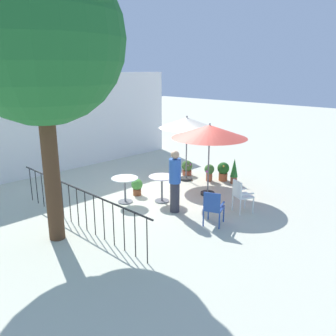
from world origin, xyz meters
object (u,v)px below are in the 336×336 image
patio_chair_0 (241,194)px  potted_plant_4 (234,170)px  standing_person (175,181)px  cafe_table_0 (162,184)px  cafe_table_1 (125,185)px  patio_chair_1 (213,206)px  potted_plant_0 (137,186)px  potted_plant_3 (209,171)px  shade_tree (41,38)px  potted_plant_2 (187,167)px  patio_umbrella_0 (187,123)px  potted_plant_1 (223,170)px  patio_umbrella_1 (210,132)px

patio_chair_0 → potted_plant_4: 2.61m
standing_person → patio_chair_0: bearing=-47.4°
cafe_table_0 → patio_chair_0: bearing=-66.9°
cafe_table_1 → patio_chair_1: size_ratio=0.86×
patio_chair_1 → potted_plant_0: (0.14, 3.06, -0.22)m
patio_chair_0 → potted_plant_3: bearing=54.8°
potted_plant_3 → potted_plant_4: size_ratio=0.67×
patio_chair_1 → potted_plant_0: patio_chair_1 is taller
cafe_table_1 → potted_plant_3: (3.39, -0.49, -0.18)m
cafe_table_1 → standing_person: 1.66m
shade_tree → potted_plant_3: (5.90, 0.14, -4.05)m
shade_tree → cafe_table_0: size_ratio=7.89×
potted_plant_3 → potted_plant_2: bearing=90.6°
patio_umbrella_0 → potted_plant_4: 2.29m
patio_umbrella_0 → potted_plant_4: patio_umbrella_0 is taller
shade_tree → cafe_table_0: 5.09m
cafe_table_0 → shade_tree: bearing=178.3°
patio_umbrella_0 → cafe_table_0: bearing=-156.7°
patio_chair_0 → potted_plant_4: patio_chair_0 is taller
potted_plant_4 → cafe_table_0: bearing=169.9°
patio_umbrella_0 → patio_chair_0: patio_umbrella_0 is taller
cafe_table_0 → potted_plant_2: cafe_table_0 is taller
patio_chair_0 → potted_plant_3: 2.91m
cafe_table_0 → standing_person: (-0.30, -0.81, 0.35)m
potted_plant_1 → patio_umbrella_0: bearing=130.8°
patio_chair_0 → patio_chair_1: (-1.20, 0.02, -0.02)m
potted_plant_0 → potted_plant_4: 3.46m
cafe_table_0 → potted_plant_3: cafe_table_0 is taller
patio_umbrella_0 → potted_plant_1: bearing=-49.2°
patio_umbrella_0 → potted_plant_2: bearing=38.1°
potted_plant_1 → potted_plant_4: size_ratio=0.75×
cafe_table_1 → cafe_table_0: bearing=-42.2°
patio_umbrella_1 → potted_plant_2: (1.16, 1.88, -1.70)m
cafe_table_0 → standing_person: 0.94m
patio_chair_0 → potted_plant_3: (1.67, 2.37, -0.19)m
potted_plant_3 → standing_person: 3.12m
cafe_table_0 → patio_chair_0: patio_chair_0 is taller
standing_person → cafe_table_0: bearing=69.5°
cafe_table_1 → patio_chair_1: (0.51, -2.84, -0.02)m
patio_umbrella_1 → potted_plant_2: 2.79m
cafe_table_1 → potted_plant_3: 3.43m
cafe_table_1 → potted_plant_3: bearing=-8.2°
patio_umbrella_0 → cafe_table_0: patio_umbrella_0 is taller
patio_umbrella_0 → standing_person: (-2.40, -1.71, -1.12)m
shade_tree → potted_plant_1: 7.46m
patio_chair_1 → potted_plant_3: size_ratio=1.53×
patio_chair_1 → potted_plant_0: 3.07m
shade_tree → patio_chair_1: (3.02, -2.21, -3.89)m
patio_umbrella_0 → patio_chair_1: 4.13m
potted_plant_1 → patio_umbrella_1: bearing=-161.3°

